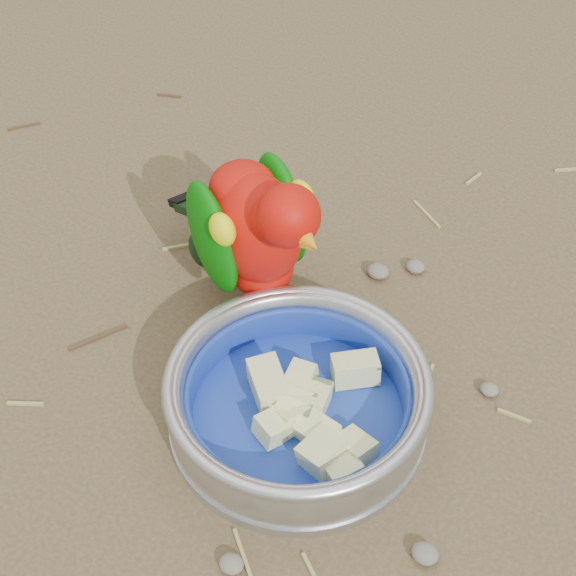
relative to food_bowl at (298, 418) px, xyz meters
The scene contains 6 objects.
ground 0.09m from the food_bowl, 155.72° to the left, with size 60.00×60.00×0.00m, color brown.
food_bowl is the anchor object (origin of this frame).
bowl_wall 0.03m from the food_bowl, ahead, with size 0.23×0.23×0.04m, color #B2B2BA, non-canonical shape.
fruit_wedges 0.02m from the food_bowl, 90.00° to the right, with size 0.14×0.14×0.03m, color beige, non-canonical shape.
lory_parrot 0.17m from the food_bowl, 136.68° to the left, with size 0.10×0.22×0.18m, color #BA0E06, non-canonical shape.
ground_debris 0.14m from the food_bowl, 146.63° to the left, with size 0.90×0.80×0.01m, color tan, non-canonical shape.
Camera 1 is at (0.33, -0.44, 0.63)m, focal length 55.00 mm.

